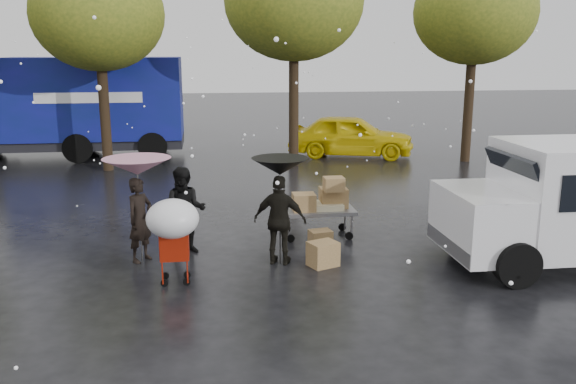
{
  "coord_description": "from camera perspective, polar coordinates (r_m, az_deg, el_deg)",
  "views": [
    {
      "loc": [
        -0.37,
        -9.77,
        3.78
      ],
      "look_at": [
        1.09,
        1.0,
        1.22
      ],
      "focal_mm": 38.0,
      "sensor_mm": 36.0,
      "label": 1
    }
  ],
  "objects": [
    {
      "name": "ground",
      "position": [
        10.48,
        -5.23,
        -7.95
      ],
      "size": [
        90.0,
        90.0,
        0.0
      ],
      "primitive_type": "plane",
      "color": "black",
      "rests_on": "ground"
    },
    {
      "name": "person_pink",
      "position": [
        11.31,
        -13.67,
        -2.55
      ],
      "size": [
        0.64,
        0.67,
        1.55
      ],
      "primitive_type": "imported",
      "rotation": [
        0.0,
        0.0,
        0.9
      ],
      "color": "black",
      "rests_on": "ground"
    },
    {
      "name": "person_middle",
      "position": [
        11.61,
        -9.6,
        -1.71
      ],
      "size": [
        0.87,
        0.72,
        1.64
      ],
      "primitive_type": "imported",
      "rotation": [
        0.0,
        0.0,
        -0.12
      ],
      "color": "black",
      "rests_on": "ground"
    },
    {
      "name": "person_black",
      "position": [
        10.83,
        -0.75,
        -2.66
      ],
      "size": [
        1.03,
        0.69,
        1.62
      ],
      "primitive_type": "imported",
      "rotation": [
        0.0,
        0.0,
        2.8
      ],
      "color": "black",
      "rests_on": "ground"
    },
    {
      "name": "umbrella_pink",
      "position": [
        11.09,
        -13.94,
        2.33
      ],
      "size": [
        1.21,
        1.21,
        1.91
      ],
      "color": "#4C4C4C",
      "rests_on": "ground"
    },
    {
      "name": "umbrella_black",
      "position": [
        10.61,
        -0.76,
        2.4
      ],
      "size": [
        1.0,
        1.0,
        1.94
      ],
      "color": "#4C4C4C",
      "rests_on": "ground"
    },
    {
      "name": "vendor_cart",
      "position": [
        12.46,
        3.16,
        -0.96
      ],
      "size": [
        1.52,
        0.8,
        1.27
      ],
      "color": "slate",
      "rests_on": "ground"
    },
    {
      "name": "shopping_cart",
      "position": [
        9.91,
        -10.72,
        -2.89
      ],
      "size": [
        0.84,
        0.84,
        1.46
      ],
      "color": "#9E1A09",
      "rests_on": "ground"
    },
    {
      "name": "blue_truck",
      "position": [
        22.95,
        -19.59,
        7.43
      ],
      "size": [
        8.3,
        2.6,
        3.5
      ],
      "color": "navy",
      "rests_on": "ground"
    },
    {
      "name": "box_ground_near",
      "position": [
        10.92,
        3.29,
        -5.8
      ],
      "size": [
        0.6,
        0.55,
        0.44
      ],
      "primitive_type": "cube",
      "rotation": [
        0.0,
        0.0,
        0.4
      ],
      "color": "olive",
      "rests_on": "ground"
    },
    {
      "name": "box_ground_far",
      "position": [
        11.98,
        3.05,
        -4.36
      ],
      "size": [
        0.47,
        0.4,
        0.33
      ],
      "primitive_type": "cube",
      "rotation": [
        0.0,
        0.0,
        0.19
      ],
      "color": "olive",
      "rests_on": "ground"
    },
    {
      "name": "yellow_taxi",
      "position": [
        22.05,
        5.91,
        5.28
      ],
      "size": [
        4.75,
        2.99,
        1.51
      ],
      "primitive_type": "imported",
      "rotation": [
        0.0,
        0.0,
        1.28
      ],
      "color": "yellow",
      "rests_on": "ground"
    },
    {
      "name": "tree_row",
      "position": [
        19.81,
        -8.34,
        16.7
      ],
      "size": [
        21.6,
        4.4,
        7.12
      ],
      "color": "black",
      "rests_on": "ground"
    }
  ]
}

